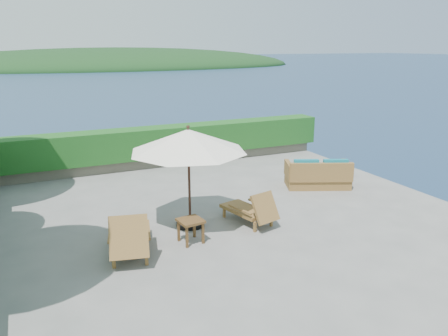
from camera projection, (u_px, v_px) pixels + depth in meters
name	position (u px, v px, depth m)	size (l,w,h in m)	color
ground	(227.00, 222.00, 10.39)	(12.00, 12.00, 0.00)	gray
foundation	(226.00, 280.00, 10.81)	(12.00, 12.00, 3.00)	#5D534A
ocean	(226.00, 330.00, 11.21)	(600.00, 600.00, 0.00)	#172949
offshore_island	(117.00, 67.00, 143.72)	(126.00, 57.60, 12.60)	black
planter_wall_far	(159.00, 160.00, 15.24)	(12.00, 0.60, 0.36)	slate
hedge_far	(158.00, 142.00, 15.06)	(12.40, 0.90, 1.00)	#134216
patio_umbrella	(188.00, 142.00, 9.64)	(2.95, 2.95, 2.38)	black
lounge_left	(130.00, 235.00, 8.67)	(1.11, 1.88, 1.01)	brown
lounge_right	(251.00, 209.00, 10.22)	(0.95, 1.59, 0.86)	brown
side_table	(191.00, 224.00, 9.22)	(0.55, 0.55, 0.52)	brown
wicker_loveseat	(318.00, 176.00, 12.87)	(2.07, 1.60, 0.91)	brown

